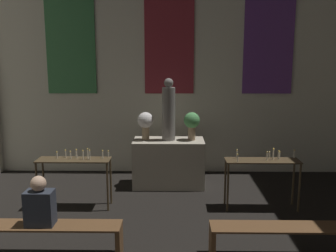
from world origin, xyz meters
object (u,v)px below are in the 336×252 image
Objects in this scene: pew_back_left at (40,233)px; person_seated at (40,204)px; candle_rack_right at (262,168)px; candle_rack_left at (74,167)px; pew_back_right at (292,234)px; altar at (169,163)px; flower_vase_left at (146,122)px; statue at (169,112)px; flower_vase_right at (192,122)px.

pew_back_left is 3.22× the size of person_seated.
candle_rack_left is at bearing -179.99° from candle_rack_right.
pew_back_right is (0.02, -1.66, -0.40)m from candle_rack_right.
altar is 2.52× the size of flower_vase_left.
flower_vase_left is (-0.46, 0.00, 0.84)m from altar.
statue is 2.13m from candle_rack_right.
pew_back_left is 0.40m from person_seated.
flower_vase_left is at bearing 67.24° from pew_back_left.
flower_vase_right reaches higher than altar.
statue is at bearing 0.00° from flower_vase_left.
statue is 0.58× the size of pew_back_right.
candle_rack_right is at bearing -44.64° from flower_vase_right.
flower_vase_left is 0.45× the size of candle_rack_left.
altar is at bearing 0.00° from statue.
pew_back_right is 3.22× the size of person_seated.
candle_rack_left is at bearing -135.09° from flower_vase_left.
person_seated is at bearing -180.00° from pew_back_right.
person_seated reaches higher than pew_back_right.
statue is 2.19× the size of flower_vase_right.
candle_rack_left is at bearing -144.56° from statue.
flower_vase_left is 0.85× the size of person_seated.
flower_vase_right reaches higher than pew_back_right.
statue reaches higher than flower_vase_right.
person_seated reaches higher than pew_back_left.
pew_back_left is at bearing -90.95° from candle_rack_left.
flower_vase_left is 1.72m from candle_rack_left.
statue is 3.45m from pew_back_left.
flower_vase_left is 0.45× the size of candle_rack_right.
candle_rack_right is (1.16, -1.14, -0.59)m from flower_vase_right.
candle_rack_left reaches higher than pew_back_right.
pew_back_left is at bearing -153.01° from candle_rack_right.
altar is at bearing 59.96° from person_seated.
candle_rack_left is (-1.61, -1.14, 0.25)m from altar.
flower_vase_right is 0.27× the size of pew_back_left.
candle_rack_left is 3.22m from candle_rack_right.
flower_vase_left reaches higher than person_seated.
pew_back_left is (-1.63, -2.80, -1.20)m from statue.
candle_rack_left reaches higher than pew_back_left.
statue is 2.13m from candle_rack_left.
pew_back_left is (-2.09, -2.80, -0.98)m from flower_vase_right.
flower_vase_right is 0.45× the size of candle_rack_right.
statue reaches higher than candle_rack_left.
person_seated is (-1.16, -2.80, -0.59)m from flower_vase_left.
flower_vase_left is at bearing 67.52° from person_seated.
flower_vase_left reaches higher than pew_back_left.
altar is at bearing 120.28° from pew_back_right.
candle_rack_left is at bearing -151.04° from flower_vase_right.
pew_back_right is at bearing -27.05° from candle_rack_left.
flower_vase_right is 2.43m from candle_rack_left.
pew_back_right is at bearing -59.72° from statue.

